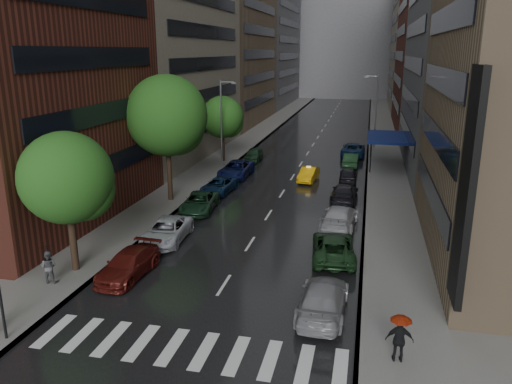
# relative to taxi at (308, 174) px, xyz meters

# --- Properties ---
(ground) EXTENTS (220.00, 220.00, 0.00)m
(ground) POSITION_rel_taxi_xyz_m (-1.69, -26.86, -0.65)
(ground) COLOR gray
(ground) RESTS_ON ground
(road) EXTENTS (14.00, 140.00, 0.01)m
(road) POSITION_rel_taxi_xyz_m (-1.69, 23.14, -0.65)
(road) COLOR black
(road) RESTS_ON ground
(sidewalk_left) EXTENTS (4.00, 140.00, 0.15)m
(sidewalk_left) POSITION_rel_taxi_xyz_m (-10.69, 23.14, -0.58)
(sidewalk_left) COLOR gray
(sidewalk_left) RESTS_ON ground
(sidewalk_right) EXTENTS (4.00, 140.00, 0.15)m
(sidewalk_right) POSITION_rel_taxi_xyz_m (7.31, 23.14, -0.58)
(sidewalk_right) COLOR gray
(sidewalk_right) RESTS_ON ground
(crosswalk) EXTENTS (13.15, 2.80, 0.01)m
(crosswalk) POSITION_rel_taxi_xyz_m (-1.49, -28.86, -0.64)
(crosswalk) COLOR silver
(crosswalk) RESTS_ON ground
(buildings_left) EXTENTS (8.00, 108.00, 38.00)m
(buildings_left) POSITION_rel_taxi_xyz_m (-16.69, 31.93, 15.33)
(buildings_left) COLOR maroon
(buildings_left) RESTS_ON ground
(buildings_right) EXTENTS (8.05, 109.10, 36.00)m
(buildings_right) POSITION_rel_taxi_xyz_m (13.31, 29.84, 14.38)
(buildings_right) COLOR #937A5B
(buildings_right) RESTS_ON ground
(building_far) EXTENTS (40.00, 14.00, 32.00)m
(building_far) POSITION_rel_taxi_xyz_m (-1.69, 91.14, 15.35)
(building_far) COLOR slate
(building_far) RESTS_ON ground
(tree_near) EXTENTS (4.99, 4.99, 7.96)m
(tree_near) POSITION_rel_taxi_xyz_m (-10.29, -23.09, 4.79)
(tree_near) COLOR #382619
(tree_near) RESTS_ON ground
(tree_mid) EXTENTS (6.45, 6.45, 10.28)m
(tree_mid) POSITION_rel_taxi_xyz_m (-10.29, -9.09, 6.39)
(tree_mid) COLOR #382619
(tree_mid) RESTS_ON ground
(tree_far) EXTENTS (4.59, 4.59, 7.31)m
(tree_far) POSITION_rel_taxi_xyz_m (-10.29, 6.25, 4.35)
(tree_far) COLOR #382619
(tree_far) RESTS_ON ground
(taxi) EXTENTS (1.77, 4.09, 1.31)m
(taxi) POSITION_rel_taxi_xyz_m (0.00, 0.00, 0.00)
(taxi) COLOR #EEA90C
(taxi) RESTS_ON ground
(parked_cars_left) EXTENTS (2.76, 35.20, 1.58)m
(parked_cars_left) POSITION_rel_taxi_xyz_m (-7.09, -8.53, 0.07)
(parked_cars_left) COLOR #561511
(parked_cars_left) RESTS_ON ground
(parked_cars_right) EXTENTS (2.99, 43.21, 1.58)m
(parked_cars_right) POSITION_rel_taxi_xyz_m (3.71, -6.70, 0.10)
(parked_cars_right) COLOR gray
(parked_cars_right) RESTS_ON ground
(ped_black_umbrella) EXTENTS (0.96, 0.98, 2.09)m
(ped_black_umbrella) POSITION_rel_taxi_xyz_m (-10.70, -24.86, 0.72)
(ped_black_umbrella) COLOR #55565A
(ped_black_umbrella) RESTS_ON sidewalk_left
(ped_red_umbrella) EXTENTS (1.10, 0.82, 2.01)m
(ped_red_umbrella) POSITION_rel_taxi_xyz_m (7.00, -27.99, 0.67)
(ped_red_umbrella) COLOR black
(ped_red_umbrella) RESTS_ON sidewalk_right
(traffic_light) EXTENTS (0.18, 0.15, 3.45)m
(traffic_light) POSITION_rel_taxi_xyz_m (-9.29, -30.02, 1.57)
(traffic_light) COLOR black
(traffic_light) RESTS_ON sidewalk_left
(street_lamp_left) EXTENTS (1.74, 0.22, 9.00)m
(street_lamp_left) POSITION_rel_taxi_xyz_m (-9.41, 3.14, 4.23)
(street_lamp_left) COLOR gray
(street_lamp_left) RESTS_ON sidewalk_left
(street_lamp_right) EXTENTS (1.74, 0.22, 9.00)m
(street_lamp_right) POSITION_rel_taxi_xyz_m (6.03, 18.14, 4.23)
(street_lamp_right) COLOR gray
(street_lamp_right) RESTS_ON sidewalk_right
(awning) EXTENTS (4.00, 8.00, 3.12)m
(awning) POSITION_rel_taxi_xyz_m (7.30, 8.14, 2.48)
(awning) COLOR navy
(awning) RESTS_ON sidewalk_right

